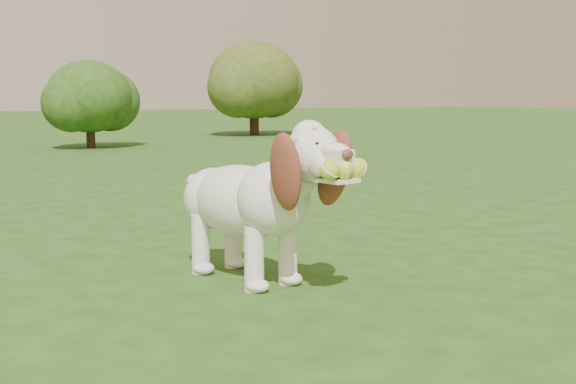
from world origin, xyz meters
TOP-DOWN VIEW (x-y plane):
  - ground at (0.00, 0.00)m, footprint 80.00×80.00m
  - dog at (-0.54, 0.01)m, footprint 0.48×1.13m
  - shrub_f at (5.29, 10.72)m, footprint 1.90×1.90m
  - shrub_c at (1.24, 8.74)m, footprint 1.34×1.34m

SIDE VIEW (x-z plane):
  - ground at x=0.00m, z-range 0.00..0.00m
  - dog at x=-0.54m, z-range 0.02..0.76m
  - shrub_c at x=1.24m, z-range 0.12..1.51m
  - shrub_f at x=5.29m, z-range 0.17..2.14m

